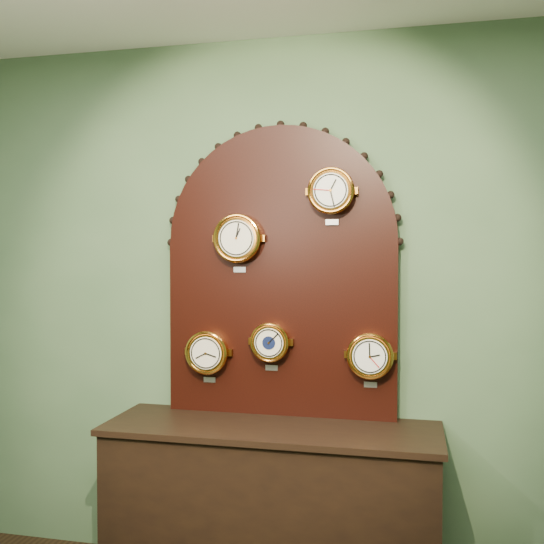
% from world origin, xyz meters
% --- Properties ---
extents(wall_back, '(4.00, 0.00, 4.00)m').
position_xyz_m(wall_back, '(0.00, 2.50, 1.40)').
color(wall_back, '#4C6B49').
rests_on(wall_back, ground).
extents(shop_counter, '(1.60, 0.50, 0.80)m').
position_xyz_m(shop_counter, '(0.00, 2.23, 0.40)').
color(shop_counter, black).
rests_on(shop_counter, ground_plane).
extents(display_board, '(1.26, 0.06, 1.53)m').
position_xyz_m(display_board, '(0.00, 2.45, 1.63)').
color(display_board, black).
rests_on(display_board, shop_counter).
extents(roman_clock, '(0.25, 0.08, 0.30)m').
position_xyz_m(roman_clock, '(-0.21, 2.38, 1.75)').
color(roman_clock, orange).
rests_on(roman_clock, display_board).
extents(arabic_clock, '(0.23, 0.08, 0.28)m').
position_xyz_m(arabic_clock, '(0.27, 2.38, 1.98)').
color(arabic_clock, orange).
rests_on(arabic_clock, display_board).
extents(hygrometer, '(0.23, 0.08, 0.28)m').
position_xyz_m(hygrometer, '(-0.38, 2.38, 1.15)').
color(hygrometer, orange).
rests_on(hygrometer, display_board).
extents(barometer, '(0.20, 0.08, 0.25)m').
position_xyz_m(barometer, '(-0.04, 2.38, 1.22)').
color(barometer, orange).
rests_on(barometer, display_board).
extents(tide_clock, '(0.23, 0.08, 0.28)m').
position_xyz_m(tide_clock, '(0.47, 2.38, 1.16)').
color(tide_clock, orange).
rests_on(tide_clock, display_board).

